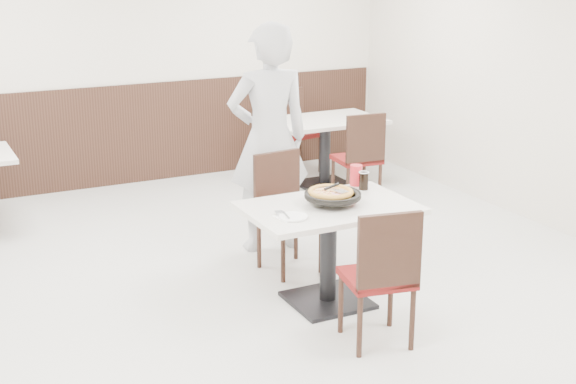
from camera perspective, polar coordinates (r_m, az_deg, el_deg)
name	(u,v)px	position (r m, az deg, el deg)	size (l,w,h in m)	color
floor	(272,296)	(6.07, -1.14, -7.39)	(7.00, 7.00, 0.00)	#ACABA7
wall_back	(132,56)	(8.90, -11.03, 9.46)	(6.00, 0.04, 2.80)	beige
wainscot_back	(137,134)	(9.03, -10.70, 4.09)	(5.90, 0.03, 1.10)	black
main_table	(328,255)	(5.83, 2.88, -4.47)	(1.20, 0.80, 0.75)	silver
chair_near	(377,274)	(5.25, 6.35, -5.84)	(0.42, 0.42, 0.95)	black
chair_far	(290,214)	(6.38, 0.13, -1.60)	(0.42, 0.42, 0.95)	black
trivet	(333,201)	(5.76, 3.19, -0.62)	(0.13, 0.13, 0.04)	black
pizza_pan	(333,199)	(5.72, 3.20, -0.49)	(0.35, 0.35, 0.01)	black
pizza	(331,194)	(5.76, 3.05, -0.17)	(0.30, 0.30, 0.02)	gold
pizza_server	(341,191)	(5.73, 3.83, 0.06)	(0.08, 0.10, 0.00)	silver
napkin	(289,217)	(5.45, 0.10, -1.78)	(0.17, 0.17, 0.00)	white
side_plate	(293,217)	(5.43, 0.38, -1.78)	(0.20, 0.20, 0.01)	white
fork	(286,215)	(5.44, -0.14, -1.65)	(0.02, 0.17, 0.00)	silver
cola_glass	(364,181)	(6.09, 5.40, 0.77)	(0.07, 0.07, 0.13)	black
red_cup	(356,175)	(6.19, 4.86, 1.20)	(0.09, 0.09, 0.16)	red
diner_person	(269,139)	(6.75, -1.38, 3.82)	(0.71, 0.47, 1.94)	#B6B7BB
bg_table_right	(325,153)	(8.76, 2.63, 2.81)	(1.20, 0.80, 0.75)	silver
bg_chair_right_near	(357,157)	(8.20, 4.91, 2.51)	(0.42, 0.42, 0.95)	black
bg_chair_right_far	(298,132)	(9.33, 0.75, 4.32)	(0.42, 0.42, 0.95)	black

